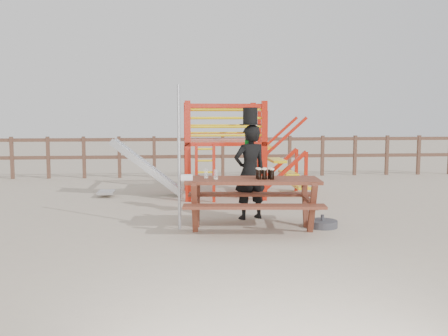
# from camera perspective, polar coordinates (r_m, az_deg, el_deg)

# --- Properties ---
(ground) EXTENTS (60.00, 60.00, 0.00)m
(ground) POSITION_cam_1_polar(r_m,az_deg,el_deg) (7.80, 0.74, -7.27)
(ground) COLOR tan
(ground) RESTS_ON ground
(back_fence) EXTENTS (15.09, 0.09, 1.20)m
(back_fence) POSITION_cam_1_polar(r_m,az_deg,el_deg) (14.61, -2.10, 1.85)
(back_fence) COLOR brown
(back_fence) RESTS_ON ground
(playground_fort) EXTENTS (4.71, 1.84, 2.10)m
(playground_fort) POSITION_cam_1_polar(r_m,az_deg,el_deg) (11.19, -0.52, 2.32)
(playground_fort) COLOR red
(playground_fort) RESTS_ON ground
(picnic_table) EXTENTS (2.21, 1.63, 0.81)m
(picnic_table) POSITION_cam_1_polar(r_m,az_deg,el_deg) (7.87, 3.25, -3.38)
(picnic_table) COLOR brown
(picnic_table) RESTS_ON ground
(man_with_hat) EXTENTS (0.69, 0.57, 1.93)m
(man_with_hat) POSITION_cam_1_polar(r_m,az_deg,el_deg) (8.63, 2.98, -0.17)
(man_with_hat) COLOR black
(man_with_hat) RESTS_ON ground
(metal_pole) EXTENTS (0.05, 0.05, 2.27)m
(metal_pole) POSITION_cam_1_polar(r_m,az_deg,el_deg) (7.82, -5.15, 1.17)
(metal_pole) COLOR #B2B2B7
(metal_pole) RESTS_ON ground
(parasol_base) EXTENTS (0.48, 0.48, 0.20)m
(parasol_base) POSITION_cam_1_polar(r_m,az_deg,el_deg) (8.24, 11.17, -6.27)
(parasol_base) COLOR #38383E
(parasol_base) RESTS_ON ground
(paper_bag) EXTENTS (0.18, 0.15, 0.08)m
(paper_bag) POSITION_cam_1_polar(r_m,az_deg,el_deg) (7.66, -4.28, -1.08)
(paper_bag) COLOR white
(paper_bag) RESTS_ON picnic_table
(stout_pints) EXTENTS (0.27, 0.20, 0.17)m
(stout_pints) POSITION_cam_1_polar(r_m,az_deg,el_deg) (7.78, 4.68, -0.63)
(stout_pints) COLOR black
(stout_pints) RESTS_ON picnic_table
(empty_glasses) EXTENTS (0.21, 0.23, 0.15)m
(empty_glasses) POSITION_cam_1_polar(r_m,az_deg,el_deg) (7.79, -1.52, -0.73)
(empty_glasses) COLOR silver
(empty_glasses) RESTS_ON picnic_table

